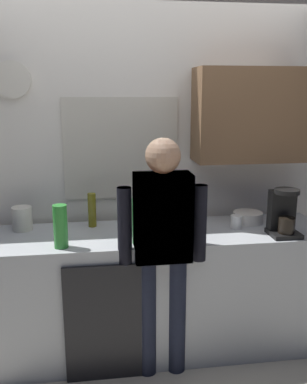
# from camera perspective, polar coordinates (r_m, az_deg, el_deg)

# --- Properties ---
(ground_plane) EXTENTS (8.00, 8.00, 0.00)m
(ground_plane) POSITION_cam_1_polar(r_m,az_deg,el_deg) (3.16, 1.13, -22.84)
(ground_plane) COLOR beige
(kitchen_counter) EXTENTS (2.48, 0.64, 0.90)m
(kitchen_counter) POSITION_cam_1_polar(r_m,az_deg,el_deg) (3.18, 0.28, -13.11)
(kitchen_counter) COLOR #B2B7BC
(kitchen_counter) RESTS_ON ground_plane
(dishwasher_panel) EXTENTS (0.56, 0.02, 0.81)m
(dishwasher_panel) POSITION_cam_1_polar(r_m,az_deg,el_deg) (2.89, -6.14, -17.21)
(dishwasher_panel) COLOR black
(dishwasher_panel) RESTS_ON ground_plane
(back_wall_assembly) EXTENTS (4.08, 0.42, 2.60)m
(back_wall_assembly) POSITION_cam_1_polar(r_m,az_deg,el_deg) (3.29, 1.03, 4.54)
(back_wall_assembly) COLOR white
(back_wall_assembly) RESTS_ON ground_plane
(coffee_maker) EXTENTS (0.20, 0.20, 0.33)m
(coffee_maker) POSITION_cam_1_polar(r_m,az_deg,el_deg) (3.05, 17.10, -2.87)
(coffee_maker) COLOR black
(coffee_maker) RESTS_ON kitchen_counter
(bottle_red_vinegar) EXTENTS (0.06, 0.06, 0.22)m
(bottle_red_vinegar) POSITION_cam_1_polar(r_m,az_deg,el_deg) (3.03, 4.23, -3.12)
(bottle_red_vinegar) COLOR maroon
(bottle_red_vinegar) RESTS_ON kitchen_counter
(bottle_clear_soda) EXTENTS (0.09, 0.09, 0.28)m
(bottle_clear_soda) POSITION_cam_1_polar(r_m,az_deg,el_deg) (2.75, -12.42, -4.55)
(bottle_clear_soda) COLOR #2D8C33
(bottle_clear_soda) RESTS_ON kitchen_counter
(bottle_amber_beer) EXTENTS (0.06, 0.06, 0.23)m
(bottle_amber_beer) POSITION_cam_1_polar(r_m,az_deg,el_deg) (3.04, -0.18, -2.92)
(bottle_amber_beer) COLOR brown
(bottle_amber_beer) RESTS_ON kitchen_counter
(bottle_green_wine) EXTENTS (0.07, 0.07, 0.30)m
(bottle_green_wine) POSITION_cam_1_polar(r_m,az_deg,el_deg) (2.76, -2.14, -3.94)
(bottle_green_wine) COLOR #195923
(bottle_green_wine) RESTS_ON kitchen_counter
(bottle_olive_oil) EXTENTS (0.06, 0.06, 0.25)m
(bottle_olive_oil) POSITION_cam_1_polar(r_m,az_deg,el_deg) (3.13, -8.28, -2.42)
(bottle_olive_oil) COLOR olive
(bottle_olive_oil) RESTS_ON kitchen_counter
(cup_white_mug) EXTENTS (0.08, 0.08, 0.09)m
(cup_white_mug) POSITION_cam_1_polar(r_m,az_deg,el_deg) (3.14, 11.06, -3.95)
(cup_white_mug) COLOR white
(cup_white_mug) RESTS_ON kitchen_counter
(mixing_bowl) EXTENTS (0.22, 0.22, 0.08)m
(mixing_bowl) POSITION_cam_1_polar(r_m,az_deg,el_deg) (3.30, 12.58, -3.33)
(mixing_bowl) COLOR white
(mixing_bowl) RESTS_ON kitchen_counter
(storage_canister) EXTENTS (0.14, 0.14, 0.17)m
(storage_canister) POSITION_cam_1_polar(r_m,az_deg,el_deg) (3.17, -17.27, -3.42)
(storage_canister) COLOR silver
(storage_canister) RESTS_ON kitchen_counter
(person_at_sink) EXTENTS (0.57, 0.22, 1.60)m
(person_at_sink) POSITION_cam_1_polar(r_m,az_deg,el_deg) (2.71, 1.22, -6.48)
(person_at_sink) COLOR #3F4766
(person_at_sink) RESTS_ON ground_plane
(person_guest) EXTENTS (0.57, 0.22, 1.60)m
(person_guest) POSITION_cam_1_polar(r_m,az_deg,el_deg) (2.71, 1.22, -6.48)
(person_guest) COLOR #3F4766
(person_guest) RESTS_ON ground_plane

